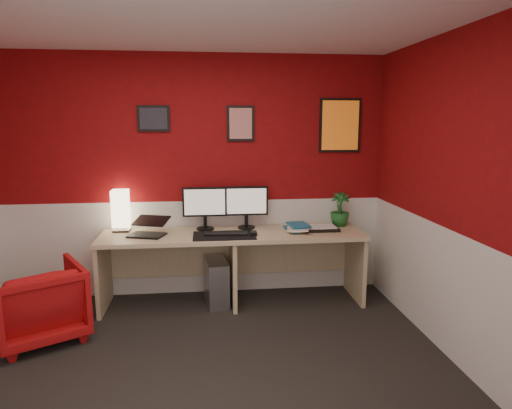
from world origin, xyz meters
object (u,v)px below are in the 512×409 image
(laptop, at_px, (146,225))
(desk, at_px, (233,268))
(monitor_right, at_px, (246,201))
(armchair, at_px, (38,303))
(shoji_lamp, at_px, (121,212))
(zen_tray, at_px, (320,228))
(pc_tower, at_px, (216,281))
(potted_plant, at_px, (340,209))
(monitor_left, at_px, (205,202))

(laptop, bearing_deg, desk, 20.62)
(monitor_right, height_order, armchair, monitor_right)
(shoji_lamp, bearing_deg, monitor_right, -0.71)
(desk, relative_size, zen_tray, 7.43)
(monitor_right, relative_size, zen_tray, 1.66)
(pc_tower, bearing_deg, potted_plant, 0.90)
(monitor_left, distance_m, armchair, 1.75)
(monitor_left, xyz_separation_m, monitor_right, (0.43, 0.01, 0.00))
(zen_tray, bearing_deg, armchair, -166.38)
(monitor_right, bearing_deg, monitor_left, -178.38)
(zen_tray, xyz_separation_m, armchair, (-2.57, -0.62, -0.42))
(armchair, bearing_deg, desk, 169.78)
(zen_tray, distance_m, potted_plant, 0.34)
(shoji_lamp, distance_m, laptop, 0.38)
(potted_plant, distance_m, pc_tower, 1.49)
(desk, height_order, zen_tray, zen_tray)
(zen_tray, distance_m, armchair, 2.68)
(potted_plant, bearing_deg, desk, -170.26)
(potted_plant, relative_size, pc_tower, 0.79)
(desk, distance_m, pc_tower, 0.22)
(monitor_left, relative_size, armchair, 0.82)
(monitor_right, relative_size, armchair, 0.82)
(desk, distance_m, potted_plant, 1.28)
(laptop, height_order, potted_plant, potted_plant)
(potted_plant, bearing_deg, monitor_right, -179.88)
(monitor_left, bearing_deg, laptop, -159.30)
(monitor_left, distance_m, pc_tower, 0.82)
(armchair, bearing_deg, pc_tower, 172.37)
(zen_tray, bearing_deg, potted_plant, 33.87)
(desk, bearing_deg, monitor_left, 146.17)
(zen_tray, height_order, armchair, zen_tray)
(monitor_left, distance_m, monitor_right, 0.43)
(shoji_lamp, relative_size, laptop, 1.21)
(laptop, bearing_deg, pc_tower, 22.62)
(armchair, bearing_deg, monitor_right, 173.59)
(pc_tower, bearing_deg, shoji_lamp, 161.53)
(shoji_lamp, relative_size, armchair, 0.57)
(desk, distance_m, zen_tray, 0.97)
(shoji_lamp, bearing_deg, potted_plant, -0.34)
(desk, height_order, pc_tower, desk)
(shoji_lamp, xyz_separation_m, monitor_right, (1.27, -0.02, 0.09))
(monitor_right, height_order, zen_tray, monitor_right)
(shoji_lamp, bearing_deg, laptop, -40.92)
(monitor_left, bearing_deg, potted_plant, 0.57)
(monitor_right, bearing_deg, shoji_lamp, 179.29)
(laptop, bearing_deg, monitor_left, 39.25)
(potted_plant, bearing_deg, armchair, -164.35)
(monitor_left, xyz_separation_m, zen_tray, (1.17, -0.15, -0.28))
(pc_tower, distance_m, armchair, 1.63)
(shoji_lamp, bearing_deg, armchair, -125.10)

